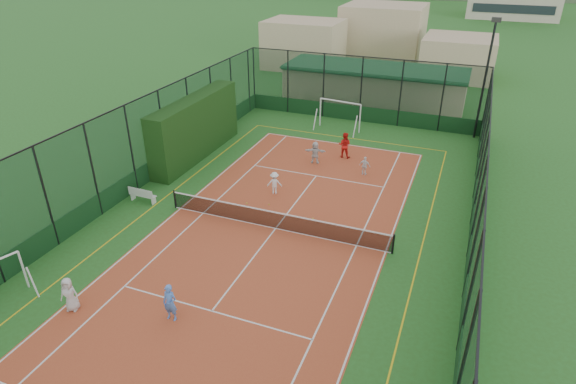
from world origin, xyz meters
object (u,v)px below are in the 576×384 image
coach (344,145)px  child_near_left (69,294)px  white_bench (143,194)px  child_far_right (365,166)px  clubhouse (374,85)px  child_near_mid (170,303)px  child_far_back (315,152)px  futsal_goal_far (340,115)px  child_far_left (275,183)px  floodlight_ne (485,81)px

coach → child_near_left: bearing=70.7°
white_bench → child_far_right: size_ratio=1.33×
clubhouse → child_far_right: 14.64m
child_near_mid → coach: size_ratio=0.91×
child_far_back → coach: (1.48, 1.56, 0.13)m
futsal_goal_far → child_far_left: size_ratio=2.54×
child_near_left → child_near_mid: bearing=-3.3°
clubhouse → futsal_goal_far: bearing=-97.5°
child_near_left → child_near_mid: (3.89, 0.95, 0.05)m
child_far_back → coach: size_ratio=0.84×
clubhouse → coach: (0.79, -12.25, -0.71)m
child_far_left → child_far_right: child_far_left is taller
clubhouse → child_near_mid: 29.34m
white_bench → child_far_back: 10.90m
child_far_left → coach: coach is taller
child_far_right → white_bench: bearing=42.8°
white_bench → coach: bearing=49.9°
child_near_left → child_near_mid: size_ratio=0.94×
floodlight_ne → child_far_left: floodlight_ne is taller
child_far_left → coach: 6.73m
white_bench → child_far_right: (10.45, 7.70, 0.16)m
clubhouse → child_near_mid: clubhouse is taller
floodlight_ne → child_far_back: (-9.29, -8.41, -3.40)m
white_bench → child_near_mid: bearing=-46.6°
child_far_right → floodlight_ne: bearing=-117.1°
child_near_left → child_far_right: 17.68m
clubhouse → coach: bearing=-86.3°
futsal_goal_far → white_bench: bearing=-107.0°
white_bench → child_far_back: size_ratio=1.09×
child_far_left → child_far_back: child_far_back is taller
floodlight_ne → clubhouse: floodlight_ne is taller
child_near_left → child_far_left: size_ratio=1.11×
white_bench → child_near_left: child_near_left is taller
clubhouse → futsal_goal_far: size_ratio=4.58×
floodlight_ne → clubhouse: bearing=147.9°
futsal_goal_far → child_far_back: 6.53m
child_far_back → coach: coach is taller
child_near_left → child_far_right: (7.74, 15.89, -0.14)m
child_near_left → child_far_right: bearing=47.0°
futsal_goal_far → child_far_back: bearing=-79.8°
futsal_goal_far → coach: futsal_goal_far is taller
clubhouse → coach: clubhouse is taller
clubhouse → child_far_back: size_ratio=10.59×
white_bench → child_near_left: (2.72, -8.20, 0.30)m
futsal_goal_far → child_far_right: (3.61, -7.07, -0.47)m
floodlight_ne → child_far_right: bearing=-123.5°
child_near_mid → child_far_back: child_near_mid is taller
coach → clubhouse: bearing=-87.5°
child_near_left → clubhouse: bearing=63.4°
floodlight_ne → clubhouse: size_ratio=0.54×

